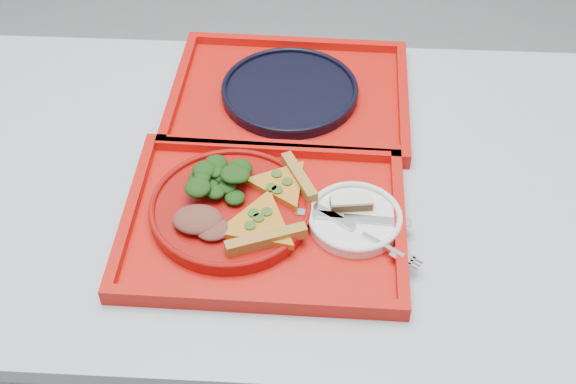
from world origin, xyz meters
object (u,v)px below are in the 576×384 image
object	(u,v)px
tray_far	(290,98)
dinner_plate	(231,210)
dessert_bar	(351,202)
navy_plate	(290,92)
tray_main	(264,222)

from	to	relation	value
tray_far	dinner_plate	bearing A→B (deg)	-102.54
tray_far	dessert_bar	size ratio (longest dim) A/B	6.42
navy_plate	tray_far	bearing A→B (deg)	180.00
tray_far	dessert_bar	xyz separation A→B (m)	(0.11, -0.30, 0.03)
tray_far	navy_plate	xyz separation A→B (m)	(0.00, 0.00, 0.01)
tray_far	tray_main	bearing A→B (deg)	-92.61
tray_far	navy_plate	distance (m)	0.01
tray_far	navy_plate	bearing A→B (deg)	1.66
tray_main	dinner_plate	world-z (taller)	dinner_plate
tray_main	dessert_bar	distance (m)	0.14
dessert_bar	tray_main	bearing A→B (deg)	-178.14
tray_far	navy_plate	size ratio (longest dim) A/B	1.73
navy_plate	dessert_bar	size ratio (longest dim) A/B	3.71
tray_main	dessert_bar	size ratio (longest dim) A/B	6.42
tray_far	dinner_plate	distance (m)	0.32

